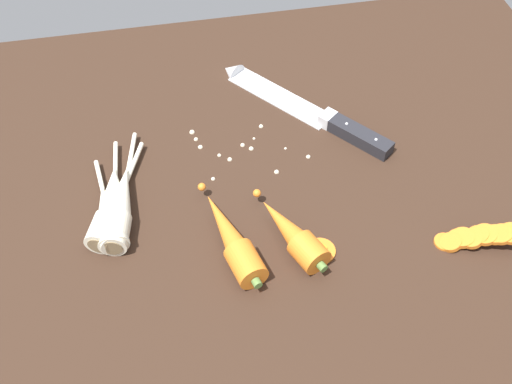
# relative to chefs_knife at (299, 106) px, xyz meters

# --- Properties ---
(ground_plane) EXTENTS (1.20, 0.90, 0.04)m
(ground_plane) POSITION_rel_chefs_knife_xyz_m (-0.11, -0.16, -0.03)
(ground_plane) COLOR #332116
(chefs_knife) EXTENTS (0.25, 0.29, 0.04)m
(chefs_knife) POSITION_rel_chefs_knife_xyz_m (0.00, 0.00, 0.00)
(chefs_knife) COLOR silver
(chefs_knife) RESTS_ON ground_plane
(whole_carrot) EXTENTS (0.08, 0.19, 0.04)m
(whole_carrot) POSITION_rel_chefs_knife_xyz_m (-0.16, -0.26, 0.01)
(whole_carrot) COLOR orange
(whole_carrot) RESTS_ON ground_plane
(whole_carrot_second) EXTENTS (0.09, 0.16, 0.04)m
(whole_carrot_second) POSITION_rel_chefs_knife_xyz_m (-0.08, -0.27, 0.01)
(whole_carrot_second) COLOR orange
(whole_carrot_second) RESTS_ON ground_plane
(parsnip_front) EXTENTS (0.10, 0.20, 0.04)m
(parsnip_front) POSITION_rel_chefs_knife_xyz_m (-0.32, -0.18, 0.01)
(parsnip_front) COLOR silver
(parsnip_front) RESTS_ON ground_plane
(parsnip_mid_left) EXTENTS (0.05, 0.18, 0.04)m
(parsnip_mid_left) POSITION_rel_chefs_knife_xyz_m (-0.33, -0.19, 0.01)
(parsnip_mid_left) COLOR silver
(parsnip_mid_left) RESTS_ON ground_plane
(parsnip_mid_right) EXTENTS (0.05, 0.18, 0.04)m
(parsnip_mid_right) POSITION_rel_chefs_knife_xyz_m (-0.32, -0.15, 0.01)
(parsnip_mid_right) COLOR silver
(parsnip_mid_right) RESTS_ON ground_plane
(parsnip_back) EXTENTS (0.07, 0.23, 0.04)m
(parsnip_back) POSITION_rel_chefs_knife_xyz_m (-0.31, -0.17, 0.01)
(parsnip_back) COLOR silver
(parsnip_back) RESTS_ON ground_plane
(carrot_slice_stack) EXTENTS (0.12, 0.05, 0.04)m
(carrot_slice_stack) POSITION_rel_chefs_knife_xyz_m (0.18, -0.32, 0.01)
(carrot_slice_stack) COLOR orange
(carrot_slice_stack) RESTS_ON ground_plane
(carrot_slice_stray_near) EXTENTS (0.04, 0.04, 0.01)m
(carrot_slice_stray_near) POSITION_rel_chefs_knife_xyz_m (-0.04, -0.29, -0.00)
(carrot_slice_stray_near) COLOR orange
(carrot_slice_stray_near) RESTS_ON ground_plane
(mince_crumbs) EXTENTS (0.18, 0.12, 0.01)m
(mince_crumbs) POSITION_rel_chefs_knife_xyz_m (-0.12, -0.07, -0.00)
(mince_crumbs) COLOR beige
(mince_crumbs) RESTS_ON ground_plane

